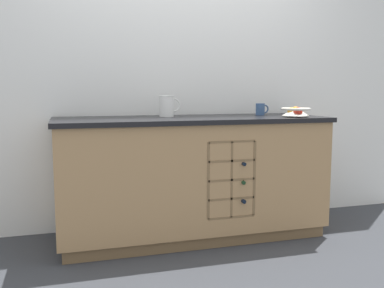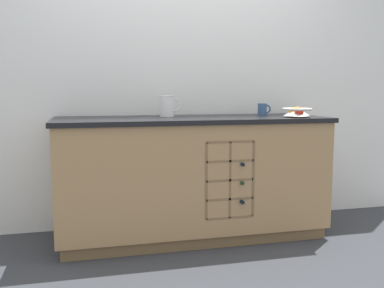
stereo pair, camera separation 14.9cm
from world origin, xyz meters
TOP-DOWN VIEW (x-y plane):
  - ground_plane at (0.00, 0.00)m, footprint 14.00×14.00m
  - back_wall at (0.00, 0.41)m, footprint 4.42×0.06m
  - kitchen_island at (0.00, -0.00)m, footprint 2.06×0.73m
  - fruit_bowl at (0.79, -0.18)m, footprint 0.23×0.23m
  - white_pitcher at (-0.17, 0.12)m, footprint 0.17×0.12m
  - ceramic_mug at (0.63, 0.11)m, footprint 0.11×0.07m

SIDE VIEW (x-z plane):
  - ground_plane at x=0.00m, z-range 0.00..0.00m
  - kitchen_island at x=0.00m, z-range 0.01..0.94m
  - fruit_bowl at x=0.79m, z-range 0.94..1.02m
  - ceramic_mug at x=0.63m, z-range 0.94..1.03m
  - white_pitcher at x=-0.17m, z-range 0.94..1.10m
  - back_wall at x=0.00m, z-range 0.00..2.55m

